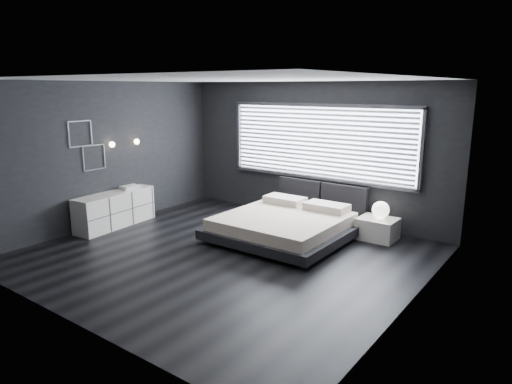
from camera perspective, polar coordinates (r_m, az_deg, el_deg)
The scene contains 12 objects.
room at distance 7.19m, azimuth -4.02°, elevation 2.66°, with size 6.04×6.00×2.80m.
window at distance 9.26m, azimuth 7.84°, elevation 6.19°, with size 4.14×0.09×1.52m.
headboard at distance 9.33m, azimuth 8.23°, elevation -0.27°, with size 1.96×0.16×0.52m.
sconce_near at distance 9.31m, azimuth -17.57°, elevation 5.68°, with size 0.18×0.11×0.11m.
sconce_far at distance 9.67m, azimuth -14.70°, elevation 6.11°, with size 0.18×0.11×0.11m.
wall_art_upper at distance 9.02m, azimuth -21.11°, elevation 6.81°, with size 0.01×0.48×0.48m.
wall_art_lower at distance 9.21m, azimuth -19.57°, elevation 4.08°, with size 0.01×0.48×0.48m.
bed at distance 8.23m, azimuth 3.48°, elevation -4.12°, with size 2.24×2.14×0.58m.
nightstand at distance 8.53m, azimuth 14.95°, elevation -4.45°, with size 0.66×0.55×0.39m, color silver.
orb_lamp at distance 8.47m, azimuth 15.31°, elevation -2.15°, with size 0.31×0.31×0.31m, color white.
dresser at distance 9.39m, azimuth -17.19°, elevation -2.08°, with size 0.64×1.73×0.68m.
book_stack at distance 9.52m, azimuth -15.42°, elevation 0.56°, with size 0.35×0.42×0.08m.
Camera 1 is at (4.59, -5.38, 2.68)m, focal length 32.00 mm.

